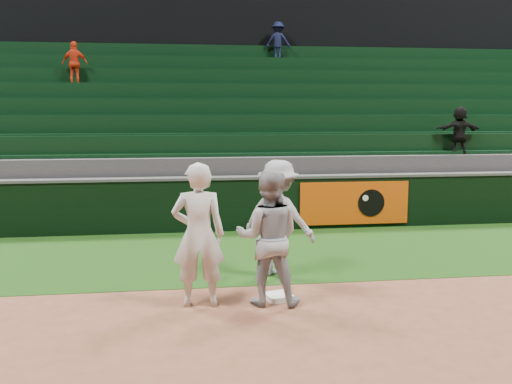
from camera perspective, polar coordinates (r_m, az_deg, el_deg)
ground at (r=8.25m, az=0.15°, el=-11.30°), size 70.00×70.00×0.00m
foul_grass at (r=11.10m, az=-2.03°, el=-6.15°), size 36.00×4.20×0.01m
upper_deck at (r=25.38m, az=-5.58°, el=15.50°), size 40.00×12.00×12.00m
first_base at (r=8.50m, az=2.26°, el=-10.42°), size 0.44×0.44×0.08m
first_baseman at (r=8.03m, az=-5.78°, el=-4.30°), size 0.77×0.53×2.04m
baserunner at (r=8.09m, az=1.24°, el=-4.58°), size 1.07×0.91×1.93m
base_coach at (r=9.46m, az=2.24°, el=-2.65°), size 1.44×1.30×1.93m
field_wall at (r=13.12m, az=-2.92°, el=-1.12°), size 36.00×0.45×1.25m
stadium_seating at (r=16.74m, az=-4.17°, el=4.56°), size 36.00×5.95×5.58m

